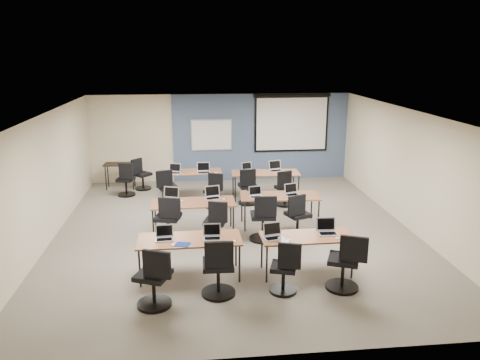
{
  "coord_description": "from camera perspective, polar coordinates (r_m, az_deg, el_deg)",
  "views": [
    {
      "loc": [
        -0.94,
        -9.87,
        3.97
      ],
      "look_at": [
        0.16,
        0.4,
        1.11
      ],
      "focal_mm": 35.0,
      "sensor_mm": 36.0,
      "label": 1
    }
  ],
  "objects": [
    {
      "name": "laptop_5",
      "position": [
        10.65,
        -3.36,
        -1.87
      ],
      "size": [
        0.35,
        0.3,
        0.27
      ],
      "rotation": [
        0.0,
        0.0,
        0.26
      ],
      "color": "silver",
      "rests_on": "training_table_mid_left"
    },
    {
      "name": "wall_front",
      "position": [
        6.05,
        3.5,
        -10.21
      ],
      "size": [
        8.0,
        0.04,
        2.7
      ],
      "primitive_type": "cube",
      "color": "beige",
      "rests_on": "ground"
    },
    {
      "name": "task_chair_4",
      "position": [
        10.09,
        -8.7,
        -5.2
      ],
      "size": [
        0.57,
        0.57,
        1.05
      ],
      "rotation": [
        0.0,
        0.0,
        -0.23
      ],
      "color": "black",
      "rests_on": "floor"
    },
    {
      "name": "task_chair_3",
      "position": [
        8.27,
        12.72,
        -10.24
      ],
      "size": [
        0.6,
        0.57,
        1.04
      ],
      "rotation": [
        0.0,
        0.0,
        -0.4
      ],
      "color": "black",
      "rests_on": "floor"
    },
    {
      "name": "utility_table",
      "position": [
        14.28,
        -14.45,
        1.56
      ],
      "size": [
        0.9,
        0.5,
        0.75
      ],
      "rotation": [
        0.0,
        0.0,
        -0.07
      ],
      "color": "black",
      "rests_on": "floor"
    },
    {
      "name": "wall_right",
      "position": [
        11.34,
        19.92,
        1.2
      ],
      "size": [
        0.04,
        9.0,
        2.7
      ],
      "primitive_type": "cube",
      "color": "beige",
      "rests_on": "ground"
    },
    {
      "name": "task_chair_11",
      "position": [
        12.35,
        5.49,
        -1.36
      ],
      "size": [
        0.51,
        0.5,
        0.98
      ],
      "rotation": [
        0.0,
        0.0,
        0.33
      ],
      "color": "black",
      "rests_on": "floor"
    },
    {
      "name": "laptop_4",
      "position": [
        10.65,
        -8.37,
        -2.01
      ],
      "size": [
        0.36,
        0.3,
        0.27
      ],
      "rotation": [
        0.0,
        0.0,
        -0.33
      ],
      "color": "silver",
      "rests_on": "training_table_mid_left"
    },
    {
      "name": "blue_mousepad",
      "position": [
        8.23,
        -7.03,
        -7.8
      ],
      "size": [
        0.3,
        0.27,
        0.01
      ],
      "primitive_type": "cube",
      "rotation": [
        0.0,
        0.0,
        -0.28
      ],
      "color": "navy",
      "rests_on": "training_table_front_left"
    },
    {
      "name": "task_chair_8",
      "position": [
        12.44,
        -8.9,
        -1.3
      ],
      "size": [
        0.54,
        0.53,
        1.01
      ],
      "rotation": [
        0.0,
        0.0,
        0.3
      ],
      "color": "black",
      "rests_on": "floor"
    },
    {
      "name": "laptop_3",
      "position": [
        8.78,
        10.56,
        -5.97
      ],
      "size": [
        0.36,
        0.3,
        0.27
      ],
      "rotation": [
        0.0,
        0.0,
        -0.05
      ],
      "color": "#B0AFBC",
      "rests_on": "training_table_front_right"
    },
    {
      "name": "task_chair_2",
      "position": [
        8.02,
        5.51,
        -11.07
      ],
      "size": [
        0.48,
        0.47,
        0.96
      ],
      "rotation": [
        0.0,
        0.0,
        -0.3
      ],
      "color": "black",
      "rests_on": "floor"
    },
    {
      "name": "coffee_cup",
      "position": [
        8.29,
        4.9,
        -7.27
      ],
      "size": [
        0.07,
        0.07,
        0.05
      ],
      "primitive_type": "imported",
      "rotation": [
        0.0,
        0.0,
        -0.27
      ],
      "color": "white",
      "rests_on": "snack_plate"
    },
    {
      "name": "mouse_1",
      "position": [
        8.28,
        -0.73,
        -7.46
      ],
      "size": [
        0.07,
        0.1,
        0.03
      ],
      "primitive_type": "ellipsoid",
      "rotation": [
        0.0,
        0.0,
        -0.19
      ],
      "color": "white",
      "rests_on": "training_table_front_left"
    },
    {
      "name": "floor",
      "position": [
        10.68,
        -0.61,
        -6.33
      ],
      "size": [
        8.0,
        9.0,
        0.02
      ],
      "primitive_type": "cube",
      "color": "#6B6354",
      "rests_on": "ground"
    },
    {
      "name": "laptop_9",
      "position": [
        12.91,
        -4.47,
        1.22
      ],
      "size": [
        0.36,
        0.3,
        0.27
      ],
      "rotation": [
        0.0,
        0.0,
        -0.02
      ],
      "color": "#B9B9C2",
      "rests_on": "training_table_back_left"
    },
    {
      "name": "laptop_1",
      "position": [
        8.43,
        -3.41,
        -6.69
      ],
      "size": [
        0.32,
        0.27,
        0.24
      ],
      "rotation": [
        0.0,
        0.0,
        -0.03
      ],
      "color": "#B4B4B5",
      "rests_on": "training_table_front_left"
    },
    {
      "name": "task_chair_1",
      "position": [
        7.89,
        -2.64,
        -11.14
      ],
      "size": [
        0.58,
        0.58,
        1.05
      ],
      "rotation": [
        0.0,
        0.0,
        -0.02
      ],
      "color": "black",
      "rests_on": "floor"
    },
    {
      "name": "projector_screen",
      "position": [
        14.76,
        6.3,
        7.29
      ],
      "size": [
        2.4,
        0.1,
        1.82
      ],
      "color": "black",
      "rests_on": "wall_back"
    },
    {
      "name": "blue_accent_panel",
      "position": [
        14.74,
        2.56,
        5.24
      ],
      "size": [
        5.5,
        0.04,
        2.7
      ],
      "primitive_type": "cube",
      "color": "#3D5977",
      "rests_on": "wall_back"
    },
    {
      "name": "mouse_4",
      "position": [
        10.52,
        -7.11,
        -2.5
      ],
      "size": [
        0.07,
        0.1,
        0.03
      ],
      "primitive_type": "ellipsoid",
      "rotation": [
        0.0,
        0.0,
        0.22
      ],
      "color": "white",
      "rests_on": "training_table_mid_left"
    },
    {
      "name": "snack_plate",
      "position": [
        8.32,
        5.39,
        -7.45
      ],
      "size": [
        0.2,
        0.2,
        0.01
      ],
      "primitive_type": "cylinder",
      "rotation": [
        0.0,
        0.0,
        -0.03
      ],
      "color": "white",
      "rests_on": "training_table_front_right"
    },
    {
      "name": "training_table_front_left",
      "position": [
        8.47,
        -6.17,
        -7.4
      ],
      "size": [
        1.85,
        0.77,
        0.73
      ],
      "rotation": [
        0.0,
        0.0,
        0.01
      ],
      "color": "brown",
      "rests_on": "floor"
    },
    {
      "name": "task_chair_5",
      "position": [
        9.92,
        -2.96,
        -5.59
      ],
      "size": [
        0.5,
        0.5,
        0.98
      ],
      "rotation": [
        0.0,
        0.0,
        -0.27
      ],
      "color": "black",
      "rests_on": "floor"
    },
    {
      "name": "training_table_mid_right",
      "position": [
        10.91,
        4.87,
        -2.09
      ],
      "size": [
        1.83,
        0.76,
        0.73
      ],
      "rotation": [
        0.0,
        0.0,
        -0.07
      ],
      "color": "#A7663C",
      "rests_on": "floor"
    },
    {
      "name": "mouse_9",
      "position": [
        12.83,
        -2.95,
        0.9
      ],
      "size": [
        0.06,
        0.09,
        0.03
      ],
      "primitive_type": "ellipsoid",
      "rotation": [
        0.0,
        0.0,
        -0.07
      ],
      "color": "white",
      "rests_on": "training_table_back_left"
    },
    {
      "name": "laptop_7",
      "position": [
        10.95,
        6.3,
        -1.47
      ],
      "size": [
        0.33,
        0.28,
        0.25
      ],
      "rotation": [
        0.0,
        0.0,
        0.29
      ],
      "color": "#B8B8BE",
      "rests_on": "training_table_mid_right"
    },
    {
      "name": "laptop_6",
      "position": [
        10.74,
        1.92,
        -1.75
      ],
      "size": [
        0.3,
        0.26,
        0.23
      ],
      "rotation": [
        0.0,
        0.0,
        0.2
      ],
      "color": "silver",
      "rests_on": "training_table_mid_right"
    },
    {
      "name": "laptop_2",
      "position": [
        8.45,
        4.05,
        -6.63
      ],
      "size": [
        0.34,
        0.29,
        0.26
      ],
      "rotation": [
        0.0,
        0.0,
        0.22
      ],
      "color": "silver",
      "rests_on": "training_table_front_right"
    },
    {
      "name": "snack_bowl",
      "position": [
        8.13,
        -1.99,
        -7.79
      ],
      "size": [
        0.25,
        0.25,
        0.05
      ],
      "primitive_type": "imported",
      "rotation": [
        0.0,
        0.0,
        -0.26
      ],
      "color": "brown",
      "rests_on": "training_table_front_left"
    },
    {
      "name": "mouse_5",
      "position": [
        10.55,
        -2.0,
        -2.33
      ],
      "size": [
        0.09,
        0.12,
        0.04
      ],
      "primitive_type": "ellipsoid",
      "rotation": [
        0.0,
        0.0,
        0.28
      ],
      "color": "white",
      "rests_on": "training_table_mid_left"
    },
    {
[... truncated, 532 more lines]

